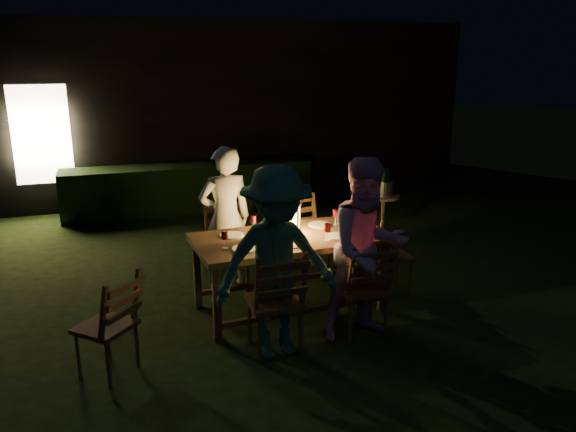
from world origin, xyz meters
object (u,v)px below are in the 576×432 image
object	(u,v)px
chair_far_left	(228,263)
side_table	(383,200)
dining_table	(289,243)
bottle_table	(266,226)
bottle_bucket_b	(386,184)
bottle_bucket_a	(382,185)
person_house_side	(225,218)
chair_far_right	(307,252)
person_opp_left	(277,263)
chair_end	(389,268)
person_opp_right	(367,250)
ice_bucket	(384,188)
chair_near_left	(275,319)
chair_near_right	(362,304)
chair_spare	(109,342)
lantern	(292,219)

from	to	relation	value
chair_far_left	side_table	size ratio (longest dim) A/B	1.53
dining_table	chair_far_left	xyz separation A→B (m)	(-0.50, 0.74, -0.43)
bottle_table	bottle_bucket_b	xyz separation A→B (m)	(2.35, 1.89, -0.14)
bottle_table	bottle_bucket_a	size ratio (longest dim) A/B	0.88
chair_far_left	side_table	distance (m)	2.79
dining_table	person_house_side	size ratio (longest dim) A/B	1.22
chair_far_left	chair_far_right	size ratio (longest dim) A/B	0.98
person_opp_left	chair_far_right	bearing A→B (deg)	57.91
person_house_side	bottle_bucket_a	size ratio (longest dim) A/B	5.17
chair_far_left	bottle_bucket_a	bearing A→B (deg)	-158.19
chair_far_left	chair_end	xyz separation A→B (m)	(1.73, -0.66, -0.02)
person_opp_right	side_table	size ratio (longest dim) A/B	2.68
ice_bucket	person_house_side	bearing A→B (deg)	-157.74
chair_near_left	chair_far_right	xyz separation A→B (m)	(0.90, 1.60, -0.01)
chair_near_right	side_table	world-z (taller)	chair_near_right
chair_end	bottle_bucket_a	size ratio (longest dim) A/B	2.88
chair_spare	bottle_bucket_a	bearing A→B (deg)	-12.78
side_table	ice_bucket	distance (m)	0.19
dining_table	bottle_table	distance (m)	0.33
chair_end	person_opp_left	world-z (taller)	person_opp_left
chair_near_right	bottle_table	distance (m)	1.23
chair_near_left	chair_near_right	xyz separation A→B (m)	(0.90, 0.06, -0.01)
chair_near_right	bottle_bucket_b	distance (m)	3.11
person_opp_left	bottle_table	size ratio (longest dim) A/B	6.20
chair_far_right	bottle_bucket_b	distance (m)	1.99
person_house_side	bottle_bucket_a	distance (m)	2.70
side_table	chair_far_right	bearing A→B (deg)	-146.48
chair_far_right	lantern	distance (m)	1.10
chair_near_left	person_opp_left	world-z (taller)	person_opp_left
side_table	person_opp_left	bearing A→B (deg)	-132.40
ice_bucket	lantern	bearing A→B (deg)	-138.39
chair_far_left	chair_end	world-z (taller)	chair_far_left
chair_far_left	chair_end	bearing A→B (deg)	158.04
ice_bucket	bottle_bucket_a	world-z (taller)	bottle_bucket_a
person_house_side	ice_bucket	world-z (taller)	person_house_side
person_opp_left	bottle_bucket_b	xyz separation A→B (m)	(2.50, 2.72, -0.06)
chair_near_left	lantern	size ratio (longest dim) A/B	2.98
chair_spare	person_opp_right	world-z (taller)	person_opp_right
chair_far_right	side_table	size ratio (longest dim) A/B	1.56
chair_far_right	bottle_bucket_a	size ratio (longest dim) A/B	3.16
chair_spare	chair_far_right	bearing A→B (deg)	-12.79
chair_end	bottle_bucket_b	xyz separation A→B (m)	(0.87, 1.79, 0.53)
chair_far_right	chair_spare	world-z (taller)	chair_far_right
chair_end	chair_spare	world-z (taller)	chair_spare
person_house_side	bottle_table	distance (m)	0.85
chair_far_left	bottle_table	size ratio (longest dim) A/B	3.54
person_opp_right	person_opp_left	world-z (taller)	person_opp_right
bottle_bucket_b	chair_end	bearing A→B (deg)	-115.98
chair_near_right	bottle_bucket_a	bearing A→B (deg)	61.21
chair_end	lantern	xyz separation A→B (m)	(-1.18, -0.03, 0.69)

